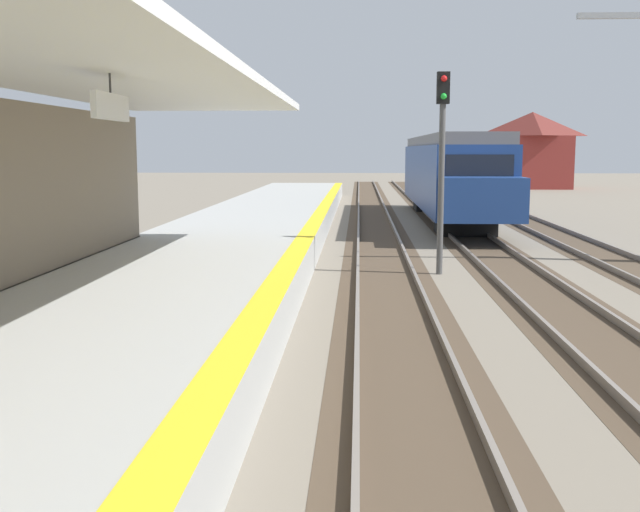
{
  "coord_description": "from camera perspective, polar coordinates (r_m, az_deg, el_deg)",
  "views": [
    {
      "loc": [
        1.19,
        1.54,
        3.24
      ],
      "look_at": [
        0.78,
        9.67,
        2.1
      ],
      "focal_mm": 42.76,
      "sensor_mm": 36.0,
      "label": 1
    }
  ],
  "objects": [
    {
      "name": "track_pair_middle",
      "position": [
        19.18,
        15.26,
        -1.9
      ],
      "size": [
        2.34,
        120.0,
        0.16
      ],
      "color": "#4C3D2D",
      "rests_on": "ground"
    },
    {
      "name": "track_pair_nearest_platform",
      "position": [
        18.75,
        5.05,
        -1.87
      ],
      "size": [
        2.34,
        120.0,
        0.16
      ],
      "color": "#4C3D2D",
      "rests_on": "ground"
    },
    {
      "name": "approaching_train",
      "position": [
        35.3,
        9.67,
        6.11
      ],
      "size": [
        2.93,
        19.6,
        4.76
      ],
      "color": "navy",
      "rests_on": "ground"
    },
    {
      "name": "station_platform",
      "position": [
        15.19,
        -11.21,
        -2.78
      ],
      "size": [
        5.0,
        80.0,
        0.91
      ],
      "color": "#A8A8A3",
      "rests_on": "ground"
    },
    {
      "name": "rail_signal_post",
      "position": [
        20.0,
        9.11,
        7.72
      ],
      "size": [
        0.32,
        0.34,
        5.2
      ],
      "color": "#4C4C4C",
      "rests_on": "ground"
    },
    {
      "name": "distant_trackside_house",
      "position": [
        67.43,
        15.55,
        7.74
      ],
      "size": [
        6.6,
        5.28,
        6.4
      ],
      "color": "maroon",
      "rests_on": "ground"
    }
  ]
}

